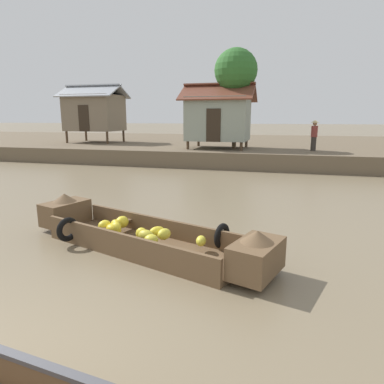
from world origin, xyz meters
TOP-DOWN VIEW (x-y plane):
  - ground_plane at (0.00, 10.00)m, footprint 300.00×300.00m
  - riverbank_strip at (0.00, 25.22)m, footprint 160.00×20.00m
  - banana_boat at (0.15, 4.06)m, footprint 5.69×2.79m
  - stilt_house_left at (-10.74, 20.70)m, footprint 4.35×3.38m
  - stilt_house_mid_left at (-0.98, 18.04)m, footprint 4.16×3.37m
  - palm_tree_near at (-0.06, 18.19)m, footprint 2.45×2.45m
  - vendor_person at (4.37, 17.77)m, footprint 0.44×0.44m

SIDE VIEW (x-z plane):
  - ground_plane at x=0.00m, z-range 0.00..0.00m
  - banana_boat at x=0.15m, z-range -0.14..0.73m
  - riverbank_strip at x=0.00m, z-range 0.00..0.89m
  - vendor_person at x=4.37m, z-range 0.98..2.64m
  - stilt_house_mid_left at x=-0.98m, z-range 0.80..4.54m
  - stilt_house_left at x=-10.74m, z-range 1.01..5.14m
  - palm_tree_near at x=-0.06m, z-range 2.44..8.08m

